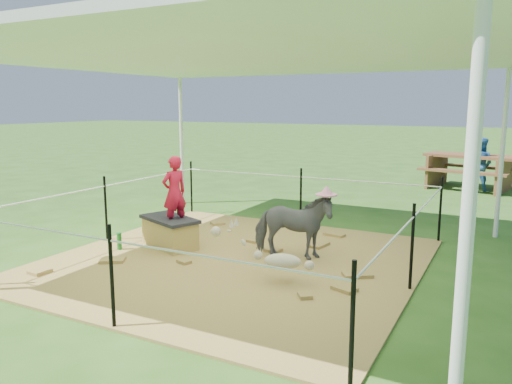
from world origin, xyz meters
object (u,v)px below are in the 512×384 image
at_px(straw_bale, 170,234).
at_px(picnic_table_near, 469,172).
at_px(foal, 283,258).
at_px(pony, 293,226).
at_px(woman, 174,186).
at_px(distant_person, 479,164).
at_px(green_bottle, 119,241).

height_order(straw_bale, picnic_table_near, picnic_table_near).
bearing_deg(straw_bale, foal, -15.93).
bearing_deg(foal, pony, 91.61).
xyz_separation_m(pony, foal, (0.25, -0.87, -0.16)).
distance_m(woman, distant_person, 8.21).
relative_size(green_bottle, pony, 0.23).
relative_size(green_bottle, foal, 0.23).
bearing_deg(green_bottle, picnic_table_near, 64.10).
xyz_separation_m(straw_bale, green_bottle, (-0.55, -0.45, -0.07)).
xyz_separation_m(foal, picnic_table_near, (1.31, 8.19, 0.11)).
height_order(woman, picnic_table_near, woman).
bearing_deg(foal, distant_person, 64.57).
relative_size(straw_bale, picnic_table_near, 0.42).
bearing_deg(foal, woman, 148.72).
bearing_deg(picnic_table_near, straw_bale, -101.96).
bearing_deg(woman, pony, 121.19).
relative_size(straw_bale, woman, 0.83).
distance_m(woman, picnic_table_near, 8.29).
distance_m(woman, pony, 1.78).
relative_size(pony, picnic_table_near, 0.51).
distance_m(woman, foal, 2.13).
bearing_deg(distant_person, straw_bale, 82.67).
xyz_separation_m(woman, foal, (1.95, -0.59, -0.62)).
xyz_separation_m(woman, pony, (1.70, 0.28, -0.46)).
height_order(foal, distant_person, distant_person).
xyz_separation_m(woman, distant_person, (3.49, 7.43, -0.29)).
height_order(straw_bale, woman, woman).
height_order(pony, foal, pony).
height_order(woman, foal, woman).
height_order(green_bottle, foal, foal).
xyz_separation_m(straw_bale, picnic_table_near, (3.36, 7.61, 0.21)).
xyz_separation_m(pony, distant_person, (1.79, 7.15, 0.17)).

